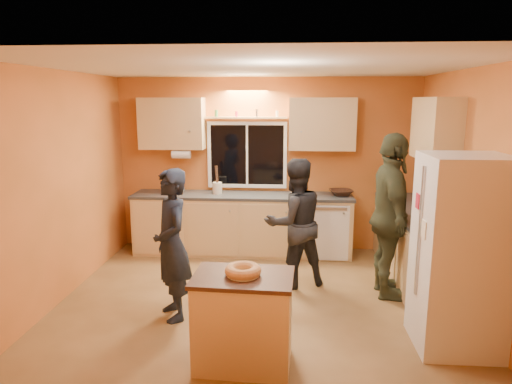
# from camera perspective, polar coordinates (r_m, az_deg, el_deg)

# --- Properties ---
(ground) EXTENTS (4.50, 4.50, 0.00)m
(ground) POSITION_cam_1_polar(r_m,az_deg,el_deg) (5.37, 0.23, -13.53)
(ground) COLOR brown
(ground) RESTS_ON ground
(room_shell) EXTENTS (4.54, 4.04, 2.61)m
(room_shell) POSITION_cam_1_polar(r_m,az_deg,el_deg) (5.31, 1.84, 4.42)
(room_shell) COLOR orange
(room_shell) RESTS_ON ground
(back_counter) EXTENTS (4.23, 0.62, 0.90)m
(back_counter) POSITION_cam_1_polar(r_m,az_deg,el_deg) (6.81, 1.33, -4.03)
(back_counter) COLOR tan
(back_counter) RESTS_ON ground
(right_counter) EXTENTS (0.62, 1.84, 0.90)m
(right_counter) POSITION_cam_1_polar(r_m,az_deg,el_deg) (5.88, 20.07, -7.26)
(right_counter) COLOR tan
(right_counter) RESTS_ON ground
(refrigerator) EXTENTS (0.72, 0.70, 1.80)m
(refrigerator) POSITION_cam_1_polar(r_m,az_deg,el_deg) (4.55, 24.13, -7.06)
(refrigerator) COLOR silver
(refrigerator) RESTS_ON ground
(island) EXTENTS (0.87, 0.62, 0.82)m
(island) POSITION_cam_1_polar(r_m,az_deg,el_deg) (4.07, -1.60, -15.66)
(island) COLOR tan
(island) RESTS_ON ground
(bundt_pastry) EXTENTS (0.31, 0.31, 0.09)m
(bundt_pastry) POSITION_cam_1_polar(r_m,az_deg,el_deg) (3.88, -1.64, -9.77)
(bundt_pastry) COLOR #BA854C
(bundt_pastry) RESTS_ON island
(person_left) EXTENTS (0.61, 0.69, 1.59)m
(person_left) POSITION_cam_1_polar(r_m,az_deg,el_deg) (4.82, -10.48, -6.51)
(person_left) COLOR black
(person_left) RESTS_ON ground
(person_center) EXTENTS (0.95, 0.87, 1.59)m
(person_center) POSITION_cam_1_polar(r_m,az_deg,el_deg) (5.59, 4.84, -3.88)
(person_center) COLOR black
(person_center) RESTS_ON ground
(person_right) EXTENTS (0.47, 1.12, 1.91)m
(person_right) POSITION_cam_1_polar(r_m,az_deg,el_deg) (5.44, 16.45, -2.97)
(person_right) COLOR #343B26
(person_right) RESTS_ON ground
(mixing_bowl) EXTENTS (0.39, 0.39, 0.08)m
(mixing_bowl) POSITION_cam_1_polar(r_m,az_deg,el_deg) (6.77, 10.60, -0.06)
(mixing_bowl) COLOR black
(mixing_bowl) RESTS_ON back_counter
(utensil_crock) EXTENTS (0.14, 0.14, 0.17)m
(utensil_crock) POSITION_cam_1_polar(r_m,az_deg,el_deg) (6.78, -4.86, 0.50)
(utensil_crock) COLOR beige
(utensil_crock) RESTS_ON back_counter
(potted_plant) EXTENTS (0.30, 0.26, 0.33)m
(potted_plant) POSITION_cam_1_polar(r_m,az_deg,el_deg) (5.71, 20.38, -1.44)
(potted_plant) COLOR gray
(potted_plant) RESTS_ON right_counter
(red_box) EXTENTS (0.19, 0.16, 0.07)m
(red_box) POSITION_cam_1_polar(r_m,az_deg,el_deg) (6.09, 20.03, -1.90)
(red_box) COLOR #AA1A30
(red_box) RESTS_ON right_counter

